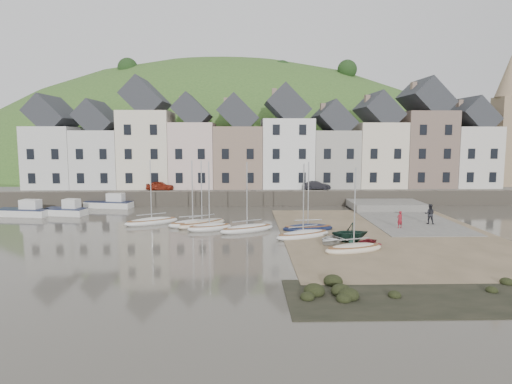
{
  "coord_description": "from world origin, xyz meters",
  "views": [
    {
      "loc": [
        -1.18,
        -37.96,
        8.35
      ],
      "look_at": [
        0.0,
        6.0,
        3.0
      ],
      "focal_mm": 32.48,
      "sensor_mm": 36.0,
      "label": 1
    }
  ],
  "objects_px": {
    "rowboat_white": "(332,239)",
    "car_right": "(317,185)",
    "person_red": "(400,219)",
    "sailboat_0": "(152,221)",
    "car_left": "(160,186)",
    "rowboat_green": "(350,232)",
    "person_dark": "(430,214)",
    "rowboat_red": "(366,243)"
  },
  "relations": [
    {
      "from": "person_dark",
      "to": "car_right",
      "type": "xyz_separation_m",
      "value": [
        -8.3,
        15.04,
        1.1
      ]
    },
    {
      "from": "car_left",
      "to": "person_red",
      "type": "bearing_deg",
      "value": -125.09
    },
    {
      "from": "rowboat_green",
      "to": "person_red",
      "type": "distance_m",
      "value": 7.59
    },
    {
      "from": "rowboat_green",
      "to": "person_red",
      "type": "bearing_deg",
      "value": 125.84
    },
    {
      "from": "person_red",
      "to": "person_dark",
      "type": "relative_size",
      "value": 0.82
    },
    {
      "from": "sailboat_0",
      "to": "rowboat_red",
      "type": "bearing_deg",
      "value": -28.86
    },
    {
      "from": "car_right",
      "to": "rowboat_white",
      "type": "bearing_deg",
      "value": 173.73
    },
    {
      "from": "sailboat_0",
      "to": "rowboat_green",
      "type": "xyz_separation_m",
      "value": [
        17.13,
        -8.14,
        0.57
      ]
    },
    {
      "from": "sailboat_0",
      "to": "car_right",
      "type": "relative_size",
      "value": 1.87
    },
    {
      "from": "sailboat_0",
      "to": "rowboat_white",
      "type": "bearing_deg",
      "value": -28.98
    },
    {
      "from": "rowboat_green",
      "to": "person_dark",
      "type": "xyz_separation_m",
      "value": [
        9.13,
        6.88,
        0.23
      ]
    },
    {
      "from": "car_left",
      "to": "rowboat_white",
      "type": "bearing_deg",
      "value": -142.91
    },
    {
      "from": "person_red",
      "to": "car_right",
      "type": "relative_size",
      "value": 0.45
    },
    {
      "from": "rowboat_white",
      "to": "rowboat_red",
      "type": "distance_m",
      "value": 2.69
    },
    {
      "from": "rowboat_green",
      "to": "person_red",
      "type": "relative_size",
      "value": 1.89
    },
    {
      "from": "person_red",
      "to": "car_right",
      "type": "bearing_deg",
      "value": -94.49
    },
    {
      "from": "sailboat_0",
      "to": "person_dark",
      "type": "height_order",
      "value": "sailboat_0"
    },
    {
      "from": "rowboat_white",
      "to": "car_right",
      "type": "bearing_deg",
      "value": 120.24
    },
    {
      "from": "person_dark",
      "to": "car_right",
      "type": "distance_m",
      "value": 17.22
    },
    {
      "from": "sailboat_0",
      "to": "rowboat_red",
      "type": "relative_size",
      "value": 2.41
    },
    {
      "from": "car_right",
      "to": "rowboat_green",
      "type": "bearing_deg",
      "value": 177.56
    },
    {
      "from": "person_red",
      "to": "car_left",
      "type": "distance_m",
      "value": 29.72
    },
    {
      "from": "rowboat_green",
      "to": "car_left",
      "type": "distance_m",
      "value": 28.88
    },
    {
      "from": "person_red",
      "to": "rowboat_white",
      "type": "bearing_deg",
      "value": 17.05
    },
    {
      "from": "rowboat_red",
      "to": "car_left",
      "type": "relative_size",
      "value": 0.77
    },
    {
      "from": "car_right",
      "to": "person_dark",
      "type": "bearing_deg",
      "value": -151.4
    },
    {
      "from": "rowboat_white",
      "to": "person_red",
      "type": "bearing_deg",
      "value": 73.8
    },
    {
      "from": "rowboat_white",
      "to": "person_red",
      "type": "xyz_separation_m",
      "value": [
        7.2,
        5.54,
        0.52
      ]
    },
    {
      "from": "person_red",
      "to": "car_left",
      "type": "bearing_deg",
      "value": -55.18
    },
    {
      "from": "rowboat_green",
      "to": "person_dark",
      "type": "distance_m",
      "value": 11.43
    },
    {
      "from": "rowboat_white",
      "to": "person_red",
      "type": "relative_size",
      "value": 1.95
    },
    {
      "from": "rowboat_red",
      "to": "car_left",
      "type": "bearing_deg",
      "value": 163.63
    },
    {
      "from": "rowboat_red",
      "to": "car_right",
      "type": "height_order",
      "value": "car_right"
    },
    {
      "from": "sailboat_0",
      "to": "car_left",
      "type": "height_order",
      "value": "sailboat_0"
    },
    {
      "from": "person_red",
      "to": "car_right",
      "type": "xyz_separation_m",
      "value": [
        -4.85,
        16.89,
        1.27
      ]
    },
    {
      "from": "rowboat_red",
      "to": "person_dark",
      "type": "height_order",
      "value": "person_dark"
    },
    {
      "from": "sailboat_0",
      "to": "rowboat_red",
      "type": "distance_m",
      "value": 20.52
    },
    {
      "from": "rowboat_white",
      "to": "car_right",
      "type": "distance_m",
      "value": 22.62
    },
    {
      "from": "rowboat_red",
      "to": "person_dark",
      "type": "distance_m",
      "value": 12.0
    },
    {
      "from": "sailboat_0",
      "to": "rowboat_green",
      "type": "height_order",
      "value": "sailboat_0"
    },
    {
      "from": "person_red",
      "to": "car_right",
      "type": "distance_m",
      "value": 17.62
    },
    {
      "from": "sailboat_0",
      "to": "rowboat_white",
      "type": "relative_size",
      "value": 2.11
    }
  ]
}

